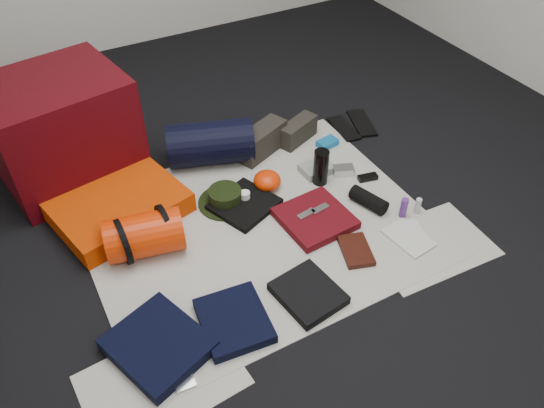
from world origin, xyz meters
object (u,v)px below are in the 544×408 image
red_cabinet (61,130)px  water_bottle (321,167)px  compact_camera (343,170)px  stuff_sack (145,235)px  navy_duffel (211,143)px  paperback_book (356,250)px  sleeping_pad (117,205)px

red_cabinet → water_bottle: size_ratio=3.35×
compact_camera → stuff_sack: bearing=-157.1°
navy_duffel → paperback_book: (0.30, -0.97, -0.11)m
navy_duffel → water_bottle: size_ratio=2.31×
stuff_sack → water_bottle: size_ratio=1.72×
sleeping_pad → stuff_sack: size_ratio=1.74×
sleeping_pad → compact_camera: size_ratio=5.36×
water_bottle → compact_camera: 0.17m
navy_duffel → water_bottle: navy_duffel is taller
red_cabinet → water_bottle: (1.14, -0.73, -0.17)m
red_cabinet → stuff_sack: red_cabinet is taller
compact_camera → paperback_book: 0.58m
sleeping_pad → stuff_sack: bearing=-82.4°
sleeping_pad → navy_duffel: bearing=16.0°
stuff_sack → navy_duffel: 0.73m
stuff_sack → paperback_book: size_ratio=1.75×
compact_camera → paperback_book: size_ratio=0.57×
water_bottle → sleeping_pad: bearing=164.6°
paperback_book → stuff_sack: bearing=168.3°
red_cabinet → navy_duffel: (0.71, -0.28, -0.15)m
stuff_sack → navy_duffel: size_ratio=0.75×
red_cabinet → sleeping_pad: 0.51m
water_bottle → compact_camera: (0.15, -0.00, -0.08)m
sleeping_pad → paperback_book: (0.89, -0.80, -0.04)m
navy_duffel → compact_camera: (0.58, -0.45, -0.10)m
stuff_sack → water_bottle: bearing=2.0°
navy_duffel → paperback_book: size_ratio=2.34×
red_cabinet → sleeping_pad: bearing=-85.0°
red_cabinet → paperback_book: 1.62m
navy_duffel → stuff_sack: bearing=-119.1°
paperback_book → sleeping_pad: bearing=156.0°
water_bottle → navy_duffel: bearing=133.9°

